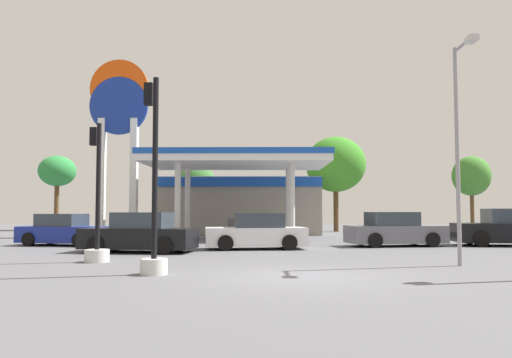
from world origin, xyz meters
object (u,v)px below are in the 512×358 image
(car_5, at_px, (140,234))
(traffic_signal_2, at_px, (154,217))
(tree_3, at_px, (471,176))
(car_2, at_px, (509,229))
(corner_streetlamp, at_px, (460,131))
(station_pole_sign, at_px, (119,126))
(car_3, at_px, (395,231))
(car_0, at_px, (64,231))
(tree_2, at_px, (336,165))
(car_1, at_px, (256,233))
(tree_0, at_px, (57,172))
(tree_1, at_px, (195,179))
(traffic_signal_0, at_px, (97,227))

(car_5, bearing_deg, traffic_signal_2, -73.69)
(car_5, distance_m, tree_3, 29.55)
(car_5, bearing_deg, car_2, 13.38)
(tree_3, relative_size, corner_streetlamp, 0.92)
(station_pole_sign, distance_m, corner_streetlamp, 21.63)
(car_3, xyz_separation_m, traffic_signal_2, (-8.52, -10.03, 0.74))
(traffic_signal_2, bearing_deg, station_pole_sign, 108.59)
(car_0, distance_m, corner_streetlamp, 17.19)
(tree_2, relative_size, corner_streetlamp, 1.12)
(car_3, bearing_deg, station_pole_sign, 151.78)
(car_1, relative_size, car_5, 0.97)
(car_5, distance_m, traffic_signal_2, 6.98)
(tree_3, distance_m, corner_streetlamp, 27.54)
(traffic_signal_2, height_order, tree_3, tree_3)
(station_pole_sign, xyz_separation_m, corner_streetlamp, (14.31, -15.97, -2.82))
(tree_0, bearing_deg, car_5, -61.00)
(car_3, height_order, tree_1, tree_1)
(car_0, distance_m, tree_0, 19.51)
(traffic_signal_2, bearing_deg, tree_1, 95.29)
(car_1, height_order, tree_0, tree_0)
(traffic_signal_0, height_order, traffic_signal_2, traffic_signal_2)
(car_2, distance_m, tree_0, 32.80)
(car_2, height_order, tree_2, tree_2)
(car_2, distance_m, tree_1, 22.22)
(car_0, bearing_deg, traffic_signal_0, -62.24)
(station_pole_sign, bearing_deg, car_2, -20.70)
(traffic_signal_0, relative_size, tree_1, 0.82)
(car_0, relative_size, traffic_signal_2, 0.86)
(station_pole_sign, xyz_separation_m, car_2, (19.68, -7.44, -5.91))
(traffic_signal_0, bearing_deg, car_3, 32.74)
(tree_0, bearing_deg, car_0, -66.92)
(car_0, bearing_deg, corner_streetlamp, -30.33)
(car_1, relative_size, car_2, 0.88)
(car_3, relative_size, tree_2, 0.63)
(station_pole_sign, relative_size, car_5, 2.43)
(car_2, bearing_deg, car_5, -166.62)
(car_5, distance_m, tree_2, 21.89)
(station_pole_sign, bearing_deg, car_0, -92.06)
(station_pole_sign, relative_size, car_0, 2.54)
(tree_0, bearing_deg, traffic_signal_2, -63.81)
(traffic_signal_0, xyz_separation_m, tree_2, (10.55, 22.57, 3.91))
(tree_1, bearing_deg, tree_3, 4.90)
(tree_1, bearing_deg, traffic_signal_0, -90.09)
(car_0, relative_size, car_3, 0.95)
(station_pole_sign, bearing_deg, car_3, -28.22)
(car_0, relative_size, tree_1, 0.81)
(car_2, height_order, traffic_signal_0, traffic_signal_0)
(corner_streetlamp, bearing_deg, tree_0, 130.22)
(station_pole_sign, distance_m, car_3, 17.52)
(car_5, relative_size, tree_2, 0.62)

